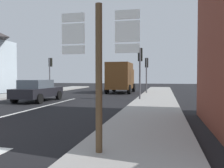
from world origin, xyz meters
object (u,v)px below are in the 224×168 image
object	(u,v)px
delivery_truck	(121,77)
route_sign_post	(99,67)
sedan_far	(38,90)
traffic_light_far_right	(147,67)
traffic_light_far_left	(50,67)
traffic_light_near_right	(140,62)

from	to	relation	value
delivery_truck	route_sign_post	world-z (taller)	route_sign_post
sedan_far	traffic_light_far_right	world-z (taller)	traffic_light_far_right
route_sign_post	traffic_light_far_left	bearing A→B (deg)	120.04
delivery_truck	route_sign_post	xyz separation A→B (m)	(3.05, -18.93, 0.26)
delivery_truck	traffic_light_near_right	distance (m)	7.79
route_sign_post	traffic_light_far_right	bearing A→B (deg)	91.08
sedan_far	delivery_truck	distance (m)	10.07
route_sign_post	traffic_light_far_left	size ratio (longest dim) A/B	0.88
traffic_light_far_right	route_sign_post	bearing A→B (deg)	-88.92
delivery_truck	traffic_light_near_right	size ratio (longest dim) A/B	1.36
route_sign_post	traffic_light_near_right	xyz separation A→B (m)	(-0.34, 11.71, 0.81)
traffic_light_far_left	sedan_far	bearing A→B (deg)	-68.15
route_sign_post	sedan_far	bearing A→B (deg)	126.04
route_sign_post	delivery_truck	bearing A→B (deg)	99.14
sedan_far	traffic_light_near_right	world-z (taller)	traffic_light_near_right
traffic_light_far_left	traffic_light_near_right	xyz separation A→B (m)	(10.05, -6.25, 0.03)
traffic_light_far_left	traffic_light_near_right	bearing A→B (deg)	-31.88
route_sign_post	traffic_light_far_left	distance (m)	20.76
traffic_light_far_left	route_sign_post	bearing A→B (deg)	-59.96
traffic_light_far_right	traffic_light_near_right	size ratio (longest dim) A/B	0.94
sedan_far	traffic_light_far_right	distance (m)	10.65
traffic_light_far_left	traffic_light_far_right	bearing A→B (deg)	-0.97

